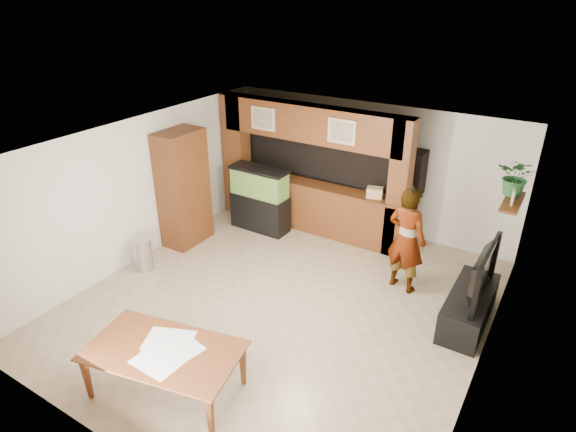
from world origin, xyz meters
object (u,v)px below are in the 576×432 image
Objects in this scene: aquarium at (260,200)px; person at (406,240)px; pantry_cabinet at (183,188)px; television at (476,271)px; dining_table at (165,373)px.

person is at bearing -8.53° from aquarium.
pantry_cabinet is 5.36m from television.
person reaches higher than dining_table.
dining_table is at bearing -51.56° from pantry_cabinet.
person reaches higher than aquarium.
pantry_cabinet is 1.67× the size of television.
aquarium is 0.72× the size of dining_table.
person is 4.19m from dining_table.
pantry_cabinet is at bearing 116.69° from dining_table.
aquarium is at bearing 98.10° from dining_table.
pantry_cabinet is 1.23× the size of person.
pantry_cabinet is 4.24m from person.
dining_table is at bearing -69.38° from aquarium.
person is (-1.17, 0.36, 0.01)m from television.
pantry_cabinet is at bearing 20.48° from person.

